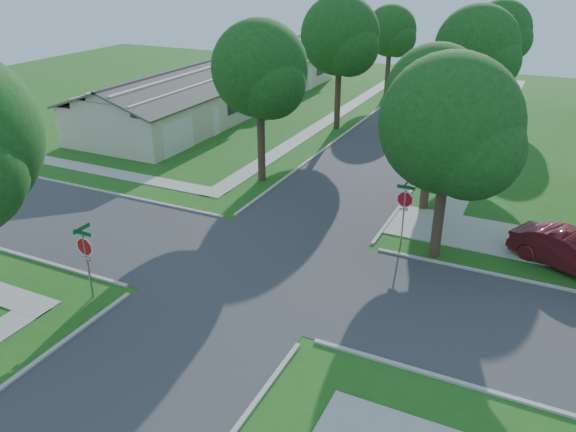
{
  "coord_description": "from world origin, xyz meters",
  "views": [
    {
      "loc": [
        9.81,
        -17.81,
        11.76
      ],
      "look_at": [
        0.32,
        2.01,
        1.6
      ],
      "focal_mm": 35.0,
      "sensor_mm": 36.0,
      "label": 1
    }
  ],
  "objects_px": {
    "tree_e_far": "(501,33)",
    "house_nw_far": "(270,72)",
    "house_nw_near": "(164,110)",
    "car_curb_east": "(433,137)",
    "tree_e_mid": "(477,51)",
    "stop_sign_sw": "(85,250)",
    "stop_sign_ne": "(405,202)",
    "car_curb_west": "(425,72)",
    "tree_e_near": "(436,99)",
    "tree_ne_corner": "(451,130)",
    "tree_w_far": "(391,33)",
    "tree_w_mid": "(341,39)",
    "tree_w_near": "(261,73)",
    "car_driveway": "(570,251)"
  },
  "relations": [
    {
      "from": "tree_w_far",
      "to": "car_curb_west",
      "type": "bearing_deg",
      "value": 80.85
    },
    {
      "from": "stop_sign_sw",
      "to": "tree_w_near",
      "type": "height_order",
      "value": "tree_w_near"
    },
    {
      "from": "tree_w_near",
      "to": "car_curb_east",
      "type": "height_order",
      "value": "tree_w_near"
    },
    {
      "from": "tree_e_mid",
      "to": "tree_w_near",
      "type": "height_order",
      "value": "tree_e_mid"
    },
    {
      "from": "stop_sign_sw",
      "to": "tree_ne_corner",
      "type": "distance_m",
      "value": 14.64
    },
    {
      "from": "tree_ne_corner",
      "to": "car_curb_west",
      "type": "xyz_separation_m",
      "value": [
        -9.56,
        38.81,
        -4.95
      ]
    },
    {
      "from": "tree_w_far",
      "to": "tree_ne_corner",
      "type": "bearing_deg",
      "value": -69.72
    },
    {
      "from": "tree_e_far",
      "to": "car_curb_west",
      "type": "height_order",
      "value": "tree_e_far"
    },
    {
      "from": "house_nw_near",
      "to": "car_curb_west",
      "type": "distance_m",
      "value": 30.81
    },
    {
      "from": "tree_e_mid",
      "to": "house_nw_near",
      "type": "relative_size",
      "value": 0.68
    },
    {
      "from": "tree_e_near",
      "to": "tree_e_mid",
      "type": "relative_size",
      "value": 0.9
    },
    {
      "from": "car_curb_east",
      "to": "tree_w_mid",
      "type": "bearing_deg",
      "value": 163.87
    },
    {
      "from": "tree_e_mid",
      "to": "tree_w_far",
      "type": "bearing_deg",
      "value": 125.9
    },
    {
      "from": "car_driveway",
      "to": "tree_w_far",
      "type": "bearing_deg",
      "value": 54.33
    },
    {
      "from": "stop_sign_ne",
      "to": "house_nw_far",
      "type": "relative_size",
      "value": 0.22
    },
    {
      "from": "stop_sign_sw",
      "to": "stop_sign_ne",
      "type": "relative_size",
      "value": 1.0
    },
    {
      "from": "tree_e_far",
      "to": "car_driveway",
      "type": "relative_size",
      "value": 1.85
    },
    {
      "from": "tree_e_far",
      "to": "house_nw_far",
      "type": "bearing_deg",
      "value": -174.47
    },
    {
      "from": "tree_w_far",
      "to": "tree_ne_corner",
      "type": "distance_m",
      "value": 31.77
    },
    {
      "from": "house_nw_far",
      "to": "car_curb_west",
      "type": "distance_m",
      "value": 16.91
    },
    {
      "from": "stop_sign_ne",
      "to": "car_curb_west",
      "type": "height_order",
      "value": "stop_sign_ne"
    },
    {
      "from": "tree_w_near",
      "to": "car_curb_west",
      "type": "distance_m",
      "value": 34.48
    },
    {
      "from": "house_nw_near",
      "to": "car_curb_east",
      "type": "xyz_separation_m",
      "value": [
        18.84,
        4.26,
        -0.74
      ]
    },
    {
      "from": "house_nw_far",
      "to": "tree_e_mid",
      "type": "bearing_deg",
      "value": -27.91
    },
    {
      "from": "stop_sign_sw",
      "to": "tree_e_near",
      "type": "distance_m",
      "value": 17.04
    },
    {
      "from": "house_nw_near",
      "to": "stop_sign_ne",
      "type": "bearing_deg",
      "value": -26.46
    },
    {
      "from": "stop_sign_ne",
      "to": "tree_e_far",
      "type": "xyz_separation_m",
      "value": [
        0.05,
        29.31,
        3.95
      ]
    },
    {
      "from": "tree_w_mid",
      "to": "car_curb_east",
      "type": "height_order",
      "value": "tree_w_mid"
    },
    {
      "from": "tree_e_near",
      "to": "tree_ne_corner",
      "type": "bearing_deg",
      "value": -71.47
    },
    {
      "from": "tree_e_near",
      "to": "house_nw_near",
      "type": "bearing_deg",
      "value": 163.89
    },
    {
      "from": "tree_w_far",
      "to": "house_nw_far",
      "type": "height_order",
      "value": "tree_w_far"
    },
    {
      "from": "tree_e_mid",
      "to": "car_curb_east",
      "type": "xyz_separation_m",
      "value": [
        -1.91,
        -1.75,
        -5.47
      ]
    },
    {
      "from": "car_curb_east",
      "to": "tree_ne_corner",
      "type": "bearing_deg",
      "value": -79.84
    },
    {
      "from": "stop_sign_ne",
      "to": "tree_ne_corner",
      "type": "bearing_deg",
      "value": -16.55
    },
    {
      "from": "tree_ne_corner",
      "to": "tree_e_near",
      "type": "bearing_deg",
      "value": 108.53
    },
    {
      "from": "tree_e_far",
      "to": "tree_w_far",
      "type": "distance_m",
      "value": 9.42
    },
    {
      "from": "car_driveway",
      "to": "tree_e_mid",
      "type": "bearing_deg",
      "value": 48.29
    },
    {
      "from": "tree_w_mid",
      "to": "tree_e_near",
      "type": "bearing_deg",
      "value": -51.95
    },
    {
      "from": "tree_w_near",
      "to": "house_nw_near",
      "type": "xyz_separation_m",
      "value": [
        -11.35,
        5.99,
        -4.6
      ]
    },
    {
      "from": "tree_e_mid",
      "to": "tree_w_mid",
      "type": "relative_size",
      "value": 0.96
    },
    {
      "from": "car_curb_west",
      "to": "stop_sign_sw",
      "type": "bearing_deg",
      "value": 82.99
    },
    {
      "from": "tree_e_mid",
      "to": "car_curb_east",
      "type": "bearing_deg",
      "value": -137.41
    },
    {
      "from": "car_curb_west",
      "to": "stop_sign_ne",
      "type": "bearing_deg",
      "value": 96.44
    },
    {
      "from": "stop_sign_ne",
      "to": "car_curb_east",
      "type": "distance_m",
      "value": 14.72
    },
    {
      "from": "tree_e_mid",
      "to": "stop_sign_ne",
      "type": "bearing_deg",
      "value": -90.2
    },
    {
      "from": "tree_w_mid",
      "to": "house_nw_far",
      "type": "relative_size",
      "value": 0.7
    },
    {
      "from": "tree_w_mid",
      "to": "house_nw_near",
      "type": "height_order",
      "value": "tree_w_mid"
    },
    {
      "from": "tree_e_far",
      "to": "car_curb_west",
      "type": "xyz_separation_m",
      "value": [
        -7.95,
        9.01,
        -5.34
      ]
    },
    {
      "from": "stop_sign_sw",
      "to": "tree_e_near",
      "type": "height_order",
      "value": "tree_e_near"
    },
    {
      "from": "stop_sign_ne",
      "to": "car_curb_east",
      "type": "bearing_deg",
      "value": 97.24
    }
  ]
}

